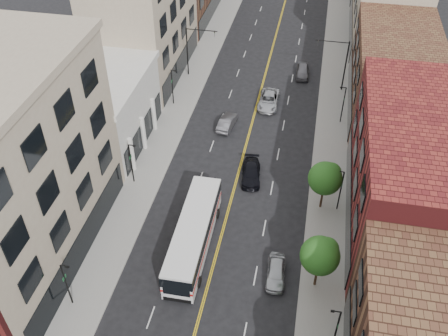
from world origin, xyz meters
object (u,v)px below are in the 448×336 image
Objects in this scene: car_parked_far at (276,272)px; car_lane_a at (251,173)px; car_lane_c at (303,71)px; city_bus at (194,233)px; car_lane_behind at (227,122)px; car_lane_b at (269,100)px.

car_parked_far reaches higher than car_lane_a.
car_lane_c is (-0.47, 36.80, 0.04)m from car_parked_far.
car_lane_behind is (-0.71, 20.04, -1.19)m from city_bus.
car_lane_b is at bearing -116.56° from car_lane_c.
car_lane_b is (4.46, 6.04, 0.04)m from car_lane_behind.
car_lane_a is (3.75, 11.02, -1.21)m from city_bus.
car_parked_far is at bearing 117.99° from car_lane_behind.
car_lane_a is (-4.30, 13.04, -0.00)m from car_parked_far.
car_lane_behind is at bearing 108.74° from car_lane_a.
city_bus is at bearing 162.92° from car_parked_far.
car_lane_c reaches higher than car_lane_behind.
car_lane_behind reaches higher than car_lane_a.
car_lane_behind is (-8.76, 22.06, 0.01)m from car_parked_far.
city_bus is 35.62m from car_lane_c.
car_lane_c reaches higher than car_lane_a.
car_lane_c is (8.29, 14.74, 0.03)m from car_lane_behind.
city_bus reaches higher than car_lane_c.
car_lane_b reaches higher than car_lane_behind.
city_bus reaches higher than car_lane_b.
car_lane_behind is 16.91m from car_lane_c.
car_lane_a is 15.07m from car_lane_b.
car_parked_far is 36.80m from car_lane_c.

